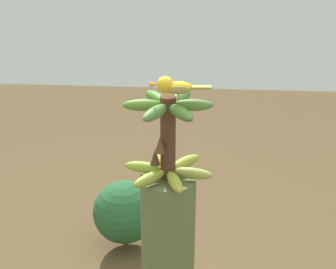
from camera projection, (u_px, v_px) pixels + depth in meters
banana_bunch at (168, 139)px, 1.82m from camera, size 0.33×0.32×0.31m
perched_bird at (173, 86)px, 1.71m from camera, size 0.20×0.06×0.08m
tropical_shrub at (125, 212)px, 3.04m from camera, size 0.37×0.37×0.43m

